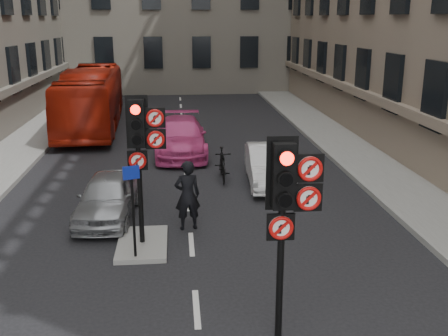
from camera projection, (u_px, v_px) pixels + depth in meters
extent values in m
cube|color=gray|center=(372.00, 160.00, 20.26)|extent=(3.00, 50.00, 0.16)
cube|color=gray|center=(142.00, 244.00, 12.83)|extent=(1.20, 2.00, 0.12)
cylinder|color=black|center=(280.00, 274.00, 8.92)|extent=(0.12, 0.12, 2.40)
cube|color=black|center=(283.00, 176.00, 8.43)|extent=(0.36, 0.28, 1.10)
cube|color=black|center=(282.00, 173.00, 8.56)|extent=(0.52, 0.03, 1.25)
cylinder|color=#FF1407|center=(287.00, 159.00, 8.10)|extent=(0.22, 0.01, 0.22)
cylinder|color=black|center=(286.00, 180.00, 8.20)|extent=(0.22, 0.01, 0.22)
cylinder|color=black|center=(286.00, 201.00, 8.29)|extent=(0.22, 0.01, 0.22)
cube|color=black|center=(309.00, 168.00, 8.42)|extent=(0.47, 0.05, 0.47)
cylinder|color=white|center=(310.00, 169.00, 8.38)|extent=(0.41, 0.02, 0.41)
torus|color=#BF0C0A|center=(310.00, 169.00, 8.36)|extent=(0.41, 0.06, 0.41)
cube|color=#BF0C0A|center=(310.00, 169.00, 8.36)|extent=(0.25, 0.01, 0.25)
cube|color=black|center=(308.00, 197.00, 8.56)|extent=(0.47, 0.05, 0.47)
cylinder|color=white|center=(309.00, 198.00, 8.52)|extent=(0.41, 0.02, 0.41)
torus|color=#BF0C0A|center=(309.00, 199.00, 8.50)|extent=(0.41, 0.06, 0.41)
cube|color=#BF0C0A|center=(309.00, 199.00, 8.50)|extent=(0.25, 0.01, 0.25)
cube|color=black|center=(281.00, 227.00, 8.66)|extent=(0.47, 0.05, 0.47)
cylinder|color=white|center=(281.00, 228.00, 8.62)|extent=(0.41, 0.02, 0.41)
torus|color=#BF0C0A|center=(281.00, 228.00, 8.60)|extent=(0.41, 0.06, 0.41)
cube|color=#BF0C0A|center=(281.00, 228.00, 8.60)|extent=(0.25, 0.01, 0.25)
cylinder|color=black|center=(140.00, 195.00, 12.48)|extent=(0.12, 0.12, 2.40)
cube|color=black|center=(137.00, 123.00, 12.00)|extent=(0.36, 0.28, 1.10)
cube|color=black|center=(137.00, 122.00, 12.12)|extent=(0.52, 0.03, 1.25)
cylinder|color=#FF1407|center=(135.00, 110.00, 11.66)|extent=(0.22, 0.02, 0.22)
cylinder|color=black|center=(136.00, 125.00, 11.76)|extent=(0.22, 0.02, 0.22)
cylinder|color=black|center=(137.00, 140.00, 11.86)|extent=(0.22, 0.02, 0.22)
cube|color=black|center=(155.00, 118.00, 11.98)|extent=(0.47, 0.05, 0.47)
cylinder|color=white|center=(155.00, 118.00, 11.94)|extent=(0.41, 0.02, 0.41)
torus|color=#BF0C0A|center=(155.00, 118.00, 11.93)|extent=(0.41, 0.06, 0.41)
cube|color=#BF0C0A|center=(155.00, 118.00, 11.92)|extent=(0.25, 0.02, 0.25)
cube|color=black|center=(156.00, 139.00, 12.12)|extent=(0.47, 0.05, 0.47)
cylinder|color=white|center=(156.00, 139.00, 12.08)|extent=(0.41, 0.02, 0.41)
torus|color=#BF0C0A|center=(156.00, 140.00, 12.07)|extent=(0.41, 0.06, 0.41)
cube|color=#BF0C0A|center=(156.00, 140.00, 12.06)|extent=(0.25, 0.02, 0.25)
cube|color=black|center=(138.00, 160.00, 12.22)|extent=(0.47, 0.05, 0.47)
cylinder|color=white|center=(138.00, 161.00, 12.18)|extent=(0.41, 0.02, 0.41)
torus|color=#BF0C0A|center=(137.00, 161.00, 12.17)|extent=(0.41, 0.06, 0.41)
cube|color=#BF0C0A|center=(137.00, 161.00, 12.16)|extent=(0.25, 0.02, 0.25)
imported|color=#929599|center=(108.00, 197.00, 14.50)|extent=(1.70, 3.74, 1.25)
imported|color=silver|center=(269.00, 165.00, 17.51)|extent=(1.58, 3.96, 1.28)
imported|color=#D33E85|center=(181.00, 137.00, 21.29)|extent=(2.06, 5.01, 1.45)
imported|color=maroon|center=(91.00, 99.00, 26.12)|extent=(3.00, 10.75, 2.96)
imported|color=black|center=(222.00, 164.00, 17.93)|extent=(0.54, 1.84, 1.10)
imported|color=black|center=(187.00, 195.00, 13.65)|extent=(0.75, 0.57, 1.87)
cylinder|color=black|center=(133.00, 213.00, 11.74)|extent=(0.06, 0.06, 2.13)
cube|color=navy|center=(131.00, 173.00, 11.43)|extent=(0.36, 0.16, 0.30)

